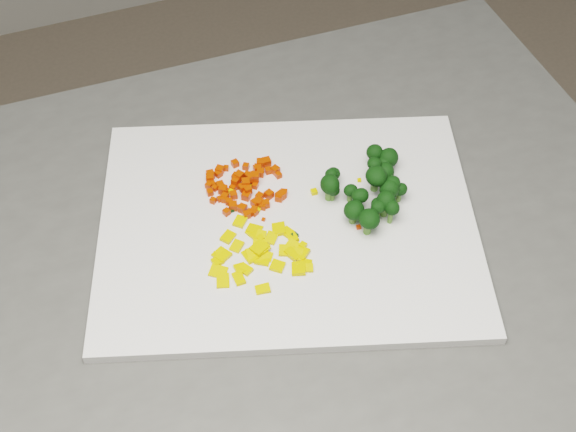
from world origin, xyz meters
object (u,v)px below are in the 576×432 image
object	(u,v)px
counter_block	(256,428)
pepper_pile	(260,252)
cutting_board	(288,225)
broccoli_pile	(373,181)
carrot_pile	(245,182)

from	to	relation	value
counter_block	pepper_pile	bearing A→B (deg)	-57.77
cutting_board	broccoli_pile	size ratio (longest dim) A/B	3.75
counter_block	cutting_board	bearing A→B (deg)	14.82
broccoli_pile	carrot_pile	bearing A→B (deg)	154.76
carrot_pile	pepper_pile	world-z (taller)	carrot_pile
counter_block	cutting_board	xyz separation A→B (m)	(0.06, 0.02, 0.46)
counter_block	pepper_pile	distance (m)	0.47
cutting_board	carrot_pile	xyz separation A→B (m)	(-0.03, 0.07, 0.02)
carrot_pile	pepper_pile	size ratio (longest dim) A/B	0.86
counter_block	carrot_pile	distance (m)	0.48
carrot_pile	broccoli_pile	bearing A→B (deg)	-25.24
carrot_pile	pepper_pile	distance (m)	0.10
cutting_board	pepper_pile	world-z (taller)	pepper_pile
counter_block	cutting_board	distance (m)	0.46
carrot_pile	counter_block	bearing A→B (deg)	-110.21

